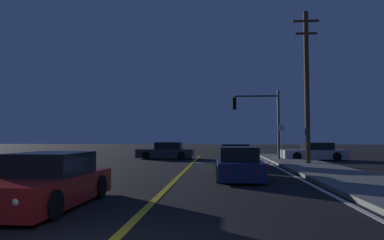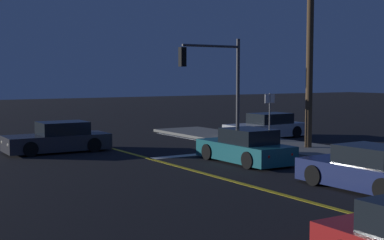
# 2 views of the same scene
# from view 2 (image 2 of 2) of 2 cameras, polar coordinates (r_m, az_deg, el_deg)

# --- Properties ---
(lane_line_center) EXTENTS (0.20, 34.96, 0.01)m
(lane_line_center) POSITION_cam_2_polar(r_m,az_deg,el_deg) (15.45, 11.20, -8.08)
(lane_line_center) COLOR gold
(lane_line_center) RESTS_ON ground
(stop_bar) EXTENTS (5.39, 0.50, 0.01)m
(stop_bar) POSITION_cam_2_polar(r_m,az_deg,el_deg) (23.89, 1.36, -3.52)
(stop_bar) COLOR silver
(stop_bar) RESTS_ON ground
(car_lead_oncoming_navy) EXTENTS (1.90, 4.21, 1.34)m
(car_lead_oncoming_navy) POSITION_cam_2_polar(r_m,az_deg,el_deg) (17.11, 17.70, -5.02)
(car_lead_oncoming_navy) COLOR navy
(car_lead_oncoming_navy) RESTS_ON ground
(car_far_approaching_teal) EXTENTS (1.88, 4.29, 1.34)m
(car_far_approaching_teal) POSITION_cam_2_polar(r_m,az_deg,el_deg) (21.56, 5.55, -2.87)
(car_far_approaching_teal) COLOR #195960
(car_far_approaching_teal) RESTS_ON ground
(car_following_oncoming_silver) EXTENTS (4.73, 1.96, 1.34)m
(car_following_oncoming_silver) POSITION_cam_2_polar(r_m,az_deg,el_deg) (30.32, 7.78, -0.74)
(car_following_oncoming_silver) COLOR #B2B5BA
(car_following_oncoming_silver) RESTS_ON ground
(car_parked_curb_charcoal) EXTENTS (4.59, 2.03, 1.34)m
(car_parked_curb_charcoal) POSITION_cam_2_polar(r_m,az_deg,el_deg) (25.17, -13.68, -1.91)
(car_parked_curb_charcoal) COLOR #2D2D33
(car_parked_curb_charcoal) RESTS_ON ground
(traffic_signal_near_right) EXTENTS (3.47, 0.28, 5.21)m
(traffic_signal_near_right) POSITION_cam_2_polar(r_m,az_deg,el_deg) (26.80, 2.59, 4.77)
(traffic_signal_near_right) COLOR #38383D
(traffic_signal_near_right) RESTS_ON ground
(utility_pole_right) EXTENTS (1.61, 0.31, 9.69)m
(utility_pole_right) POSITION_cam_2_polar(r_m,az_deg,el_deg) (25.39, 12.12, 8.20)
(utility_pole_right) COLOR #4C3823
(utility_pole_right) RESTS_ON ground
(street_sign_corner) EXTENTS (0.56, 0.06, 2.60)m
(street_sign_corner) POSITION_cam_2_polar(r_m,az_deg,el_deg) (25.23, 8.05, 0.82)
(street_sign_corner) COLOR slate
(street_sign_corner) RESTS_ON ground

